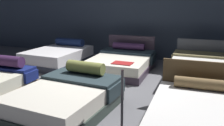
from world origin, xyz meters
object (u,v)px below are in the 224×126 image
bed_1 (67,98)px  bed_4 (122,63)px  price_sign (122,106)px  bed_3 (59,56)px  bed_5 (203,71)px  bed_2 (200,121)px

bed_1 → bed_4: bed_4 is taller
price_sign → bed_1: bearing=166.4°
bed_3 → bed_4: (2.07, 0.05, -0.02)m
bed_3 → bed_5: size_ratio=0.98×
bed_4 → bed_1: bearing=-92.2°
bed_3 → bed_5: 4.23m
bed_3 → bed_5: bed_5 is taller
bed_2 → bed_5: 2.68m
bed_5 → bed_1: bearing=-130.2°
bed_2 → bed_3: (-4.28, 2.75, 0.01)m
bed_5 → bed_2: bearing=-90.4°
bed_5 → price_sign: (-1.03, -2.97, 0.14)m
bed_3 → bed_2: bearing=-31.2°
bed_1 → bed_5: size_ratio=0.93×
bed_3 → bed_4: bed_4 is taller
price_sign → bed_5: bearing=70.8°
bed_1 → bed_4: bearing=92.8°
bed_1 → bed_3: bed_1 is taller
bed_2 → bed_3: size_ratio=1.07×
bed_4 → price_sign: price_sign is taller
bed_2 → bed_5: bed_5 is taller
bed_4 → bed_2: bearing=-53.8°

